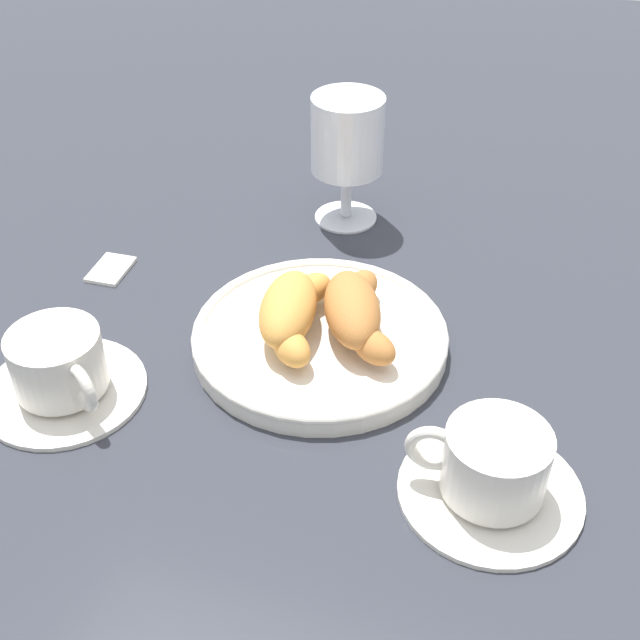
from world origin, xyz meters
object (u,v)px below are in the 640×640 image
at_px(coffee_cup_far, 492,470).
at_px(coffee_cup_near, 60,370).
at_px(croissant_large, 292,311).
at_px(juice_glass_left, 347,140).
at_px(sugar_packet, 110,268).
at_px(croissant_small, 355,311).
at_px(pastry_plate, 320,337).

bearing_deg(coffee_cup_far, coffee_cup_near, -90.85).
xyz_separation_m(croissant_large, coffee_cup_far, (0.12, 0.19, -0.01)).
height_order(juice_glass_left, sugar_packet, juice_glass_left).
bearing_deg(coffee_cup_near, sugar_packet, -163.76).
bearing_deg(coffee_cup_near, croissant_small, 121.06).
bearing_deg(sugar_packet, juice_glass_left, 128.69).
bearing_deg(coffee_cup_far, croissant_large, -121.95).
bearing_deg(sugar_packet, coffee_cup_near, 14.73).
relative_size(croissant_large, croissant_small, 1.07).
xyz_separation_m(croissant_small, coffee_cup_near, (0.13, -0.21, -0.01)).
distance_m(croissant_small, coffee_cup_near, 0.25).
xyz_separation_m(coffee_cup_near, coffee_cup_far, (0.01, 0.35, 0.00)).
xyz_separation_m(pastry_plate, croissant_small, (-0.01, 0.03, 0.03)).
xyz_separation_m(croissant_large, croissant_small, (-0.02, 0.05, 0.00)).
height_order(coffee_cup_far, sugar_packet, coffee_cup_far).
relative_size(pastry_plate, croissant_large, 1.67).
bearing_deg(pastry_plate, croissant_small, 106.61).
bearing_deg(croissant_large, coffee_cup_far, 58.05).
height_order(coffee_cup_far, juice_glass_left, juice_glass_left).
xyz_separation_m(coffee_cup_far, sugar_packet, (-0.18, -0.40, -0.02)).
bearing_deg(croissant_large, juice_glass_left, -176.49).
bearing_deg(croissant_small, juice_glass_left, -162.46).
relative_size(coffee_cup_near, coffee_cup_far, 1.00).
distance_m(croissant_large, juice_glass_left, 0.23).
bearing_deg(pastry_plate, sugar_packet, -102.37).
distance_m(coffee_cup_far, sugar_packet, 0.44).
bearing_deg(croissant_small, coffee_cup_far, 45.67).
height_order(pastry_plate, croissant_large, croissant_large).
distance_m(coffee_cup_far, juice_glass_left, 0.41).
relative_size(pastry_plate, sugar_packet, 4.54).
xyz_separation_m(croissant_small, juice_glass_left, (-0.21, -0.07, 0.05)).
relative_size(croissant_small, coffee_cup_far, 0.93).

